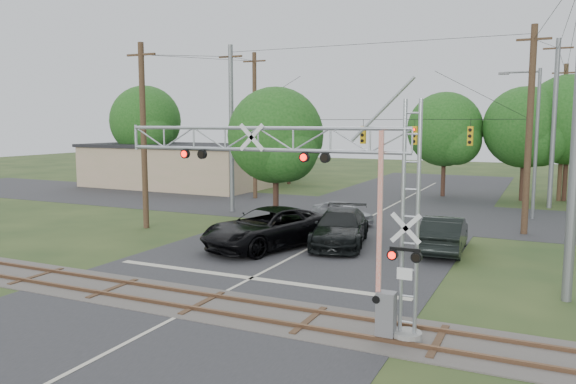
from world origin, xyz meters
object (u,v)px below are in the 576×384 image
at_px(pickup_black, 268,228).
at_px(car_dark, 340,228).
at_px(commercial_building, 176,165).
at_px(crossing_gantry, 312,190).
at_px(streetlight, 533,136).
at_px(sedan_silver, 342,212).
at_px(traffic_signal_span, 378,131).

xyz_separation_m(pickup_black, car_dark, (3.06, 2.10, -0.09)).
height_order(car_dark, commercial_building, commercial_building).
height_order(pickup_black, commercial_building, commercial_building).
height_order(crossing_gantry, streetlight, streetlight).
distance_m(sedan_silver, streetlight, 13.35).
distance_m(pickup_black, sedan_silver, 7.95).
bearing_deg(pickup_black, streetlight, 73.01).
relative_size(crossing_gantry, traffic_signal_span, 0.52).
bearing_deg(crossing_gantry, pickup_black, 123.86).
bearing_deg(streetlight, car_dark, -123.80).
distance_m(traffic_signal_span, car_dark, 8.55).
bearing_deg(traffic_signal_span, commercial_building, 154.72).
xyz_separation_m(crossing_gantry, traffic_signal_span, (-3.28, 18.36, 1.46)).
xyz_separation_m(car_dark, streetlight, (8.48, 12.66, 4.49)).
xyz_separation_m(pickup_black, commercial_building, (-20.35, 20.14, 1.09)).
distance_m(car_dark, sedan_silver, 6.10).
bearing_deg(crossing_gantry, streetlight, 77.38).
xyz_separation_m(pickup_black, sedan_silver, (1.10, 7.87, -0.28)).
height_order(sedan_silver, commercial_building, commercial_building).
relative_size(car_dark, streetlight, 0.65).
xyz_separation_m(traffic_signal_span, commercial_building, (-23.24, 10.97, -3.62)).
relative_size(pickup_black, car_dark, 1.15).
distance_m(crossing_gantry, pickup_black, 11.54).
relative_size(traffic_signal_span, pickup_black, 2.70).
distance_m(pickup_black, car_dark, 3.71).
relative_size(sedan_silver, streetlight, 0.43).
relative_size(traffic_signal_span, sedan_silver, 4.62).
height_order(traffic_signal_span, sedan_silver, traffic_signal_span).
bearing_deg(pickup_black, sedan_silver, 103.10).
xyz_separation_m(traffic_signal_span, streetlight, (8.64, 5.60, -0.31)).
bearing_deg(commercial_building, streetlight, -8.56).
xyz_separation_m(traffic_signal_span, car_dark, (0.16, -7.07, -4.80)).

